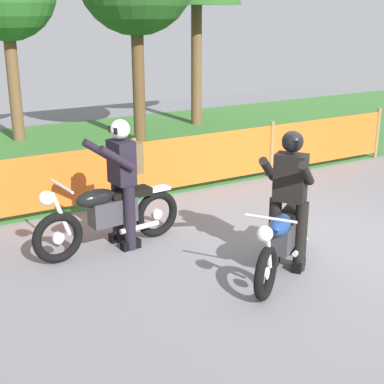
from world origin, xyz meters
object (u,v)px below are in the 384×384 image
at_px(rider_lead, 290,193).
at_px(motorcycle_trailing, 109,214).
at_px(motorcycle_lead, 283,239).
at_px(rider_trailing, 123,176).

bearing_deg(rider_lead, motorcycle_trailing, -79.38).
distance_m(motorcycle_lead, motorcycle_trailing, 2.25).
bearing_deg(motorcycle_trailing, rider_lead, 130.51).
height_order(motorcycle_trailing, rider_trailing, rider_trailing).
bearing_deg(motorcycle_lead, rider_trailing, -89.64).
bearing_deg(motorcycle_trailing, rider_trailing, -179.49).
bearing_deg(motorcycle_lead, rider_lead, -179.49).
bearing_deg(rider_trailing, rider_lead, 125.86).
height_order(motorcycle_lead, rider_lead, rider_lead).
bearing_deg(rider_trailing, motorcycle_trailing, 0.51).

